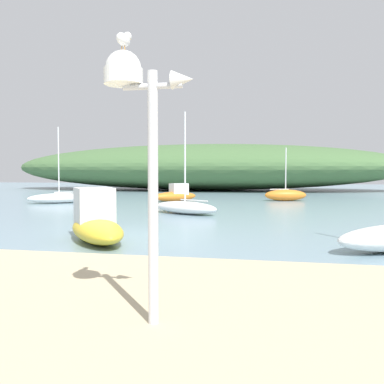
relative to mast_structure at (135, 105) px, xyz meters
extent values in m
plane|color=#7A99A8|center=(-3.04, 7.24, -2.75)|extent=(120.00, 120.00, 0.00)
ellipsoid|color=#476B3D|center=(-6.63, 41.07, -0.20)|extent=(44.55, 14.93, 5.09)
cylinder|color=silver|center=(0.21, 0.00, -1.09)|extent=(0.12, 0.12, 2.92)
cylinder|color=silver|center=(0.21, 0.00, 0.20)|extent=(0.70, 0.07, 0.07)
cylinder|color=white|center=(-0.14, 0.00, 0.33)|extent=(0.45, 0.45, 0.18)
sphere|color=white|center=(-0.14, 0.00, 0.42)|extent=(0.42, 0.42, 0.42)
cone|color=silver|center=(0.56, 0.00, 0.26)|extent=(0.25, 0.21, 0.21)
cylinder|color=orange|center=(-0.16, 0.00, 0.65)|extent=(0.01, 0.01, 0.05)
cylinder|color=orange|center=(-0.12, 0.00, 0.65)|extent=(0.01, 0.01, 0.05)
ellipsoid|color=white|center=(-0.14, 0.00, 0.75)|extent=(0.14, 0.27, 0.14)
ellipsoid|color=#9EA0A8|center=(-0.14, 0.00, 0.77)|extent=(0.12, 0.26, 0.05)
sphere|color=white|center=(-0.13, 0.11, 0.82)|extent=(0.10, 0.10, 0.10)
cone|color=gold|center=(-0.12, 0.18, 0.81)|extent=(0.03, 0.06, 0.03)
ellipsoid|color=white|center=(-12.03, 19.43, -2.43)|extent=(3.81, 3.17, 0.63)
cylinder|color=silver|center=(-12.03, 19.43, -0.10)|extent=(0.08, 0.08, 4.40)
cylinder|color=silver|center=(-11.55, 19.77, -2.06)|extent=(1.45, 1.06, 0.06)
ellipsoid|color=white|center=(-2.66, 14.46, -2.45)|extent=(3.88, 3.02, 0.59)
cylinder|color=silver|center=(-2.66, 14.46, -0.13)|extent=(0.08, 0.08, 4.40)
cylinder|color=silver|center=(-2.17, 14.17, -2.08)|extent=(1.48, 0.90, 0.06)
ellipsoid|color=orange|center=(2.20, 24.53, -2.36)|extent=(3.04, 1.65, 0.78)
cylinder|color=silver|center=(2.20, 24.53, -0.64)|extent=(0.08, 0.08, 3.12)
cylinder|color=silver|center=(1.78, 24.42, -1.95)|extent=(1.28, 0.38, 0.06)
ellipsoid|color=orange|center=(-5.21, 22.61, -2.42)|extent=(3.08, 2.91, 0.65)
cube|color=silver|center=(-4.97, 22.83, -1.93)|extent=(1.37, 1.34, 0.79)
ellipsoid|color=gold|center=(-3.42, 6.34, -2.42)|extent=(3.20, 3.81, 0.66)
cube|color=silver|center=(-3.64, 6.64, -1.77)|extent=(1.58, 1.66, 1.09)
camera|label=1|loc=(1.61, -4.56, -0.78)|focal=38.54mm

